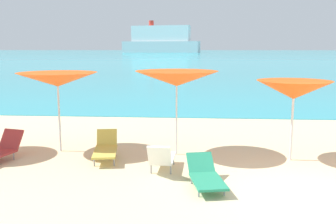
{
  "coord_description": "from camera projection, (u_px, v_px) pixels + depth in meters",
  "views": [
    {
      "loc": [
        -2.27,
        -7.45,
        2.85
      ],
      "look_at": [
        -3.03,
        2.3,
        1.2
      ],
      "focal_mm": 40.84,
      "sensor_mm": 36.0,
      "label": 1
    }
  ],
  "objects": [
    {
      "name": "ground_plane",
      "position": [
        247.0,
        114.0,
        17.48
      ],
      "size": [
        50.0,
        100.0,
        0.3
      ],
      "primitive_type": "cube",
      "color": "beige"
    },
    {
      "name": "umbrella_4",
      "position": [
        294.0,
        90.0,
        9.51
      ],
      "size": [
        1.91,
        1.91,
        2.04
      ],
      "color": "silver",
      "rests_on": "ground_plane"
    },
    {
      "name": "lounge_chair_9",
      "position": [
        205.0,
        175.0,
        7.92
      ],
      "size": [
        0.88,
        1.58,
        0.54
      ],
      "rotation": [
        0.0,
        0.0,
        0.2
      ],
      "color": "#268C66",
      "rests_on": "ground_plane"
    },
    {
      "name": "ocean_water",
      "position": [
        202.0,
        52.0,
        231.72
      ],
      "size": [
        650.0,
        440.0,
        0.02
      ],
      "primitive_type": "cube",
      "color": "#2DADBC",
      "rests_on": "ground_plane"
    },
    {
      "name": "umbrella_3",
      "position": [
        177.0,
        79.0,
        9.99
      ],
      "size": [
        2.41,
        2.41,
        2.25
      ],
      "color": "silver",
      "rests_on": "ground_plane"
    },
    {
      "name": "lounge_chair_5",
      "position": [
        162.0,
        158.0,
        8.85
      ],
      "size": [
        0.56,
        1.41,
        0.77
      ],
      "rotation": [
        0.0,
        0.0,
        3.12
      ],
      "color": "white",
      "rests_on": "ground_plane"
    },
    {
      "name": "umbrella_2",
      "position": [
        58.0,
        80.0,
        10.33
      ],
      "size": [
        2.19,
        2.19,
        2.19
      ],
      "color": "silver",
      "rests_on": "ground_plane"
    },
    {
      "name": "cruise_ship",
      "position": [
        161.0,
        41.0,
        224.67
      ],
      "size": [
        46.6,
        16.41,
        18.57
      ],
      "rotation": [
        0.0,
        0.0,
        -0.18
      ],
      "color": "silver",
      "rests_on": "ocean_water"
    },
    {
      "name": "lounge_chair_7",
      "position": [
        106.0,
        148.0,
        9.82
      ],
      "size": [
        0.78,
        1.51,
        0.67
      ],
      "rotation": [
        0.0,
        0.0,
        0.16
      ],
      "color": "#D8BF4C",
      "rests_on": "ground_plane"
    }
  ]
}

